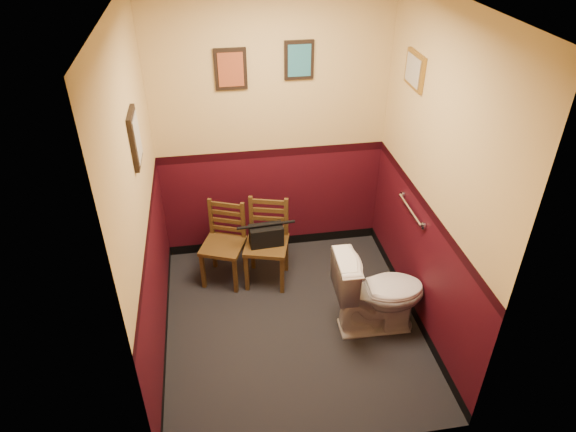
# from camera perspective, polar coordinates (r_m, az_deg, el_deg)

# --- Properties ---
(floor) EXTENTS (2.20, 2.40, 0.00)m
(floor) POSITION_cam_1_polar(r_m,az_deg,el_deg) (4.68, 0.50, -11.98)
(floor) COLOR black
(floor) RESTS_ON ground
(ceiling) EXTENTS (2.20, 2.40, 0.00)m
(ceiling) POSITION_cam_1_polar(r_m,az_deg,el_deg) (3.34, 0.75, 22.57)
(ceiling) COLOR silver
(ceiling) RESTS_ON ground
(wall_back) EXTENTS (2.20, 0.00, 2.70)m
(wall_back) POSITION_cam_1_polar(r_m,az_deg,el_deg) (4.89, -1.82, 9.54)
(wall_back) COLOR #390912
(wall_back) RESTS_ON ground
(wall_front) EXTENTS (2.20, 0.00, 2.70)m
(wall_front) POSITION_cam_1_polar(r_m,az_deg,el_deg) (2.89, 4.70, -9.91)
(wall_front) COLOR #390912
(wall_front) RESTS_ON ground
(wall_left) EXTENTS (0.00, 2.40, 2.70)m
(wall_left) POSITION_cam_1_polar(r_m,az_deg,el_deg) (3.83, -15.86, 0.87)
(wall_left) COLOR #390912
(wall_left) RESTS_ON ground
(wall_right) EXTENTS (0.00, 2.40, 2.70)m
(wall_right) POSITION_cam_1_polar(r_m,az_deg,el_deg) (4.14, 15.81, 3.51)
(wall_right) COLOR #390912
(wall_right) RESTS_ON ground
(grab_bar) EXTENTS (0.05, 0.56, 0.06)m
(grab_bar) POSITION_cam_1_polar(r_m,az_deg,el_deg) (4.52, 13.49, 0.68)
(grab_bar) COLOR silver
(grab_bar) RESTS_ON wall_right
(framed_print_back_a) EXTENTS (0.28, 0.04, 0.36)m
(framed_print_back_a) POSITION_cam_1_polar(r_m,az_deg,el_deg) (4.63, -6.39, 15.90)
(framed_print_back_a) COLOR black
(framed_print_back_a) RESTS_ON wall_back
(framed_print_back_b) EXTENTS (0.26, 0.04, 0.34)m
(framed_print_back_b) POSITION_cam_1_polar(r_m,az_deg,el_deg) (4.68, 1.24, 16.93)
(framed_print_back_b) COLOR black
(framed_print_back_b) RESTS_ON wall_back
(framed_print_left) EXTENTS (0.04, 0.30, 0.38)m
(framed_print_left) POSITION_cam_1_polar(r_m,az_deg,el_deg) (3.68, -16.61, 8.30)
(framed_print_left) COLOR black
(framed_print_left) RESTS_ON wall_left
(framed_print_right) EXTENTS (0.04, 0.34, 0.28)m
(framed_print_right) POSITION_cam_1_polar(r_m,az_deg,el_deg) (4.36, 13.89, 15.45)
(framed_print_right) COLOR olive
(framed_print_right) RESTS_ON wall_right
(toilet) EXTENTS (0.80, 0.46, 0.77)m
(toilet) POSITION_cam_1_polar(r_m,az_deg,el_deg) (4.47, 10.03, -8.37)
(toilet) COLOR white
(toilet) RESTS_ON floor
(toilet_brush) EXTENTS (0.13, 0.13, 0.46)m
(toilet_brush) POSITION_cam_1_polar(r_m,az_deg,el_deg) (4.71, 11.84, -11.15)
(toilet_brush) COLOR silver
(toilet_brush) RESTS_ON floor
(chair_left) EXTENTS (0.49, 0.49, 0.81)m
(chair_left) POSITION_cam_1_polar(r_m,az_deg,el_deg) (4.95, -7.11, -3.06)
(chair_left) COLOR #553A19
(chair_left) RESTS_ON floor
(chair_right) EXTENTS (0.49, 0.49, 0.84)m
(chair_right) POSITION_cam_1_polar(r_m,az_deg,el_deg) (4.90, -2.34, -2.97)
(chair_right) COLOR #553A19
(chair_right) RESTS_ON floor
(handbag) EXTENTS (0.32, 0.17, 0.23)m
(handbag) POSITION_cam_1_polar(r_m,az_deg,el_deg) (4.80, -2.43, -2.12)
(handbag) COLOR black
(handbag) RESTS_ON chair_right
(tp_stack) EXTENTS (0.21, 0.13, 0.36)m
(tp_stack) POSITION_cam_1_polar(r_m,az_deg,el_deg) (5.37, -1.92, -2.87)
(tp_stack) COLOR silver
(tp_stack) RESTS_ON floor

